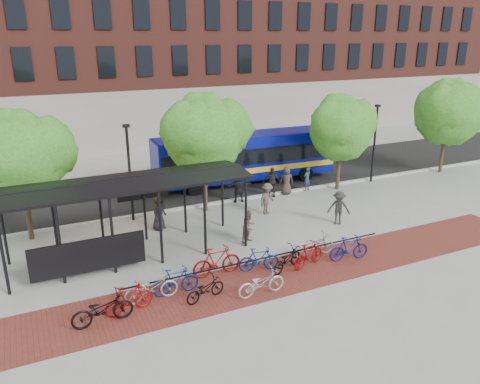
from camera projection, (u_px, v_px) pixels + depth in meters
name	position (u px, v px, depth m)	size (l,w,h in m)	color
ground	(281.00, 222.00, 24.63)	(160.00, 160.00, 0.00)	#9E9E99
asphalt_street	(222.00, 181.00, 31.48)	(160.00, 8.00, 0.01)	black
curb	(248.00, 198.00, 28.04)	(160.00, 0.25, 0.12)	#B7B7B2
brick_strip	(300.00, 271.00, 19.54)	(24.00, 3.00, 0.01)	maroon
bike_rack_rail	(263.00, 268.00, 19.79)	(12.00, 0.05, 0.95)	black
building_brick	(241.00, 28.00, 47.73)	(55.00, 14.00, 20.00)	brown
bus_shelter	(124.00, 192.00, 19.97)	(10.60, 3.07, 3.60)	black
tree_a	(21.00, 153.00, 21.32)	(4.90, 4.00, 6.18)	#382619
tree_b	(205.00, 132.00, 24.89)	(5.15, 4.20, 6.47)	#382619
tree_c	(342.00, 126.00, 28.66)	(4.66, 3.80, 5.92)	#382619
tree_d	(449.00, 109.00, 32.18)	(5.39, 4.40, 6.55)	#382619
lamp_post_left	(130.00, 170.00, 24.00)	(0.35, 0.20, 5.12)	black
lamp_post_right	(375.00, 141.00, 30.48)	(0.35, 0.20, 5.12)	black
bus	(245.00, 155.00, 30.61)	(12.15, 3.31, 3.25)	#070F8C
bike_0	(102.00, 309.00, 15.82)	(0.73, 2.09, 1.10)	black
bike_1	(129.00, 299.00, 16.47)	(0.51, 1.80, 1.08)	#A0100E
bike_2	(151.00, 288.00, 17.22)	(0.70, 2.01, 1.06)	#ACACAE
bike_3	(176.00, 281.00, 17.65)	(0.51, 1.80, 1.08)	navy
bike_4	(205.00, 289.00, 17.29)	(0.58, 1.66, 0.87)	black
bike_5	(217.00, 261.00, 19.02)	(0.59, 2.07, 1.25)	maroon
bike_6	(261.00, 283.00, 17.59)	(0.68, 1.94, 1.02)	#B3B3B5
bike_7	(259.00, 259.00, 19.41)	(0.49, 1.72, 1.04)	navy
bike_8	(287.00, 259.00, 19.50)	(0.64, 1.85, 0.97)	black
bike_9	(308.00, 254.00, 19.76)	(0.51, 1.81, 1.09)	maroon
bike_10	(314.00, 245.00, 20.75)	(0.69, 1.97, 1.04)	#949496
bike_11	(349.00, 248.00, 20.31)	(0.52, 1.85, 1.11)	navy
pedestrian_0	(159.00, 211.00, 23.38)	(0.96, 0.62, 1.96)	black
pedestrian_3	(267.00, 199.00, 25.44)	(1.14, 0.65, 1.76)	#50423B
pedestrian_4	(272.00, 182.00, 28.20)	(1.07, 0.45, 1.83)	#272727
pedestrian_5	(239.00, 187.00, 27.30)	(1.70, 0.54, 1.83)	black
pedestrian_6	(286.00, 180.00, 28.63)	(0.85, 0.56, 1.75)	#39312D
pedestrian_7	(307.00, 179.00, 29.26)	(0.57, 0.37, 1.55)	#21374E
pedestrian_8	(249.00, 226.00, 22.02)	(0.77, 0.60, 1.58)	brown
pedestrian_9	(339.00, 208.00, 24.08)	(1.15, 0.66, 1.79)	#292929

